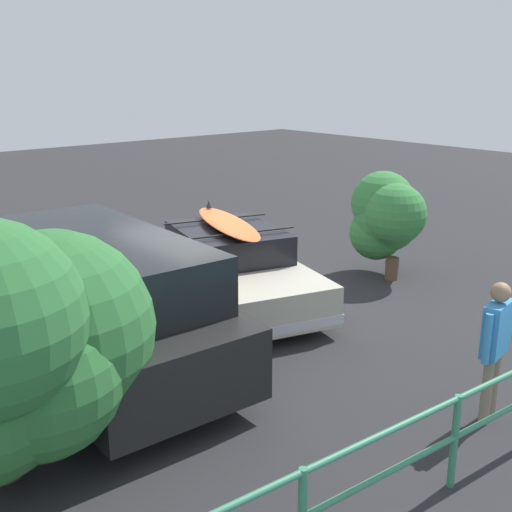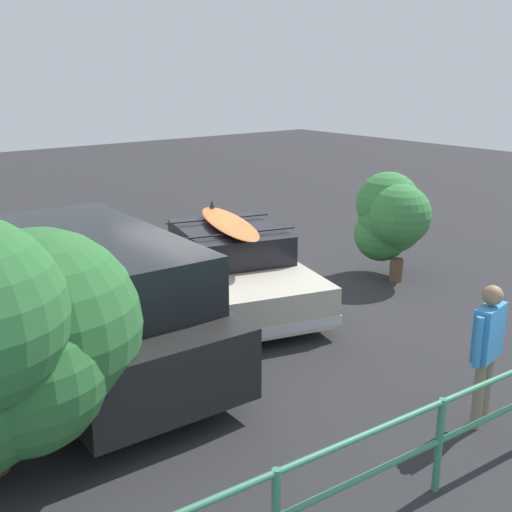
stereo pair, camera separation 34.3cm
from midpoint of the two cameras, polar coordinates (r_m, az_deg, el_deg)
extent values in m
cube|color=#28282B|center=(11.02, -5.05, -3.59)|extent=(44.00, 44.00, 0.02)
cube|color=#B7B29E|center=(10.49, -3.06, -1.77)|extent=(2.75, 4.30, 0.60)
cube|color=black|center=(10.48, -3.43, 1.24)|extent=(1.99, 2.25, 0.47)
cube|color=silver|center=(8.88, 1.68, -6.42)|extent=(1.74, 0.57, 0.14)
cube|color=silver|center=(12.30, -6.44, 0.02)|extent=(1.74, 0.57, 0.14)
cylinder|color=black|center=(9.85, 4.48, -3.95)|extent=(0.66, 0.18, 0.66)
cylinder|color=#B7B7BC|center=(9.85, 4.48, -3.95)|extent=(0.36, 0.19, 0.36)
cylinder|color=black|center=(9.16, -5.36, -5.57)|extent=(0.66, 0.18, 0.66)
cylinder|color=#B7B7BC|center=(9.16, -5.36, -5.57)|extent=(0.36, 0.19, 0.36)
cylinder|color=black|center=(11.95, -1.29, -0.22)|extent=(0.66, 0.18, 0.66)
cylinder|color=#B7B7BC|center=(11.95, -1.29, -0.22)|extent=(0.36, 0.19, 0.36)
cylinder|color=black|center=(11.39, -9.55, -1.30)|extent=(0.66, 0.18, 0.66)
cylinder|color=#B7B7BC|center=(11.39, -9.55, -1.30)|extent=(0.36, 0.19, 0.36)
cylinder|color=black|center=(9.94, -2.35, 2.04)|extent=(1.78, 0.52, 0.03)
cylinder|color=black|center=(10.89, -4.47, 3.28)|extent=(1.78, 0.52, 0.03)
ellipsoid|color=orange|center=(10.35, -3.51, 2.94)|extent=(1.39, 2.56, 0.09)
cone|color=black|center=(11.26, -5.09, 4.61)|extent=(0.10, 0.10, 0.14)
cube|color=black|center=(8.40, -15.00, -5.60)|extent=(2.12, 4.67, 0.82)
cube|color=black|center=(8.16, -15.39, -0.66)|extent=(1.92, 3.65, 0.70)
cylinder|color=black|center=(10.51, -20.25, -1.04)|extent=(0.75, 0.21, 0.74)
cylinder|color=black|center=(7.81, -4.05, -8.92)|extent=(0.83, 0.22, 0.83)
cylinder|color=#B7B7BC|center=(7.81, -4.05, -8.92)|extent=(0.45, 0.23, 0.45)
cylinder|color=black|center=(7.03, -17.75, -12.74)|extent=(0.83, 0.22, 0.83)
cylinder|color=#B7B7BC|center=(7.03, -17.75, -12.74)|extent=(0.45, 0.23, 0.45)
cylinder|color=black|center=(10.05, -12.90, -3.41)|extent=(0.83, 0.22, 0.83)
cylinder|color=#B7B7BC|center=(10.05, -12.90, -3.41)|extent=(0.45, 0.23, 0.45)
cylinder|color=gray|center=(7.63, 19.13, -10.65)|extent=(0.11, 0.11, 0.78)
cylinder|color=gray|center=(7.45, 18.55, -11.28)|extent=(0.11, 0.11, 0.78)
cube|color=#3D8ED1|center=(7.26, 19.34, -6.13)|extent=(0.48, 0.26, 0.59)
sphere|color=#9E7556|center=(7.12, 19.65, -3.07)|extent=(0.21, 0.21, 0.21)
cylinder|color=#3D8ED1|center=(7.51, 20.03, -5.65)|extent=(0.08, 0.08, 0.56)
cylinder|color=#3D8ED1|center=(7.03, 18.57, -7.01)|extent=(0.08, 0.08, 0.56)
cylinder|color=#387F5B|center=(6.30, 15.68, -15.63)|extent=(0.07, 0.07, 0.94)
cylinder|color=#387F5B|center=(6.08, 16.00, -12.08)|extent=(7.28, 0.56, 0.06)
cylinder|color=#387F5B|center=(6.27, 15.71, -15.26)|extent=(7.28, 0.56, 0.06)
cylinder|color=brown|center=(11.99, 11.18, -1.09)|extent=(0.24, 0.24, 0.41)
sphere|color=#387F3D|center=(12.19, 11.26, 4.73)|extent=(0.86, 0.86, 0.86)
sphere|color=#387F3D|center=(12.12, 10.77, 3.29)|extent=(1.23, 1.23, 1.23)
sphere|color=#387F3D|center=(12.19, 9.87, 2.04)|extent=(1.01, 1.01, 1.01)
sphere|color=#387F3D|center=(11.73, 11.49, 3.67)|extent=(1.11, 1.11, 1.11)
sphere|color=#387F3D|center=(12.11, 10.42, 4.68)|extent=(1.17, 1.17, 1.17)
cylinder|color=brown|center=(6.83, -23.04, -15.63)|extent=(0.33, 0.33, 0.55)
sphere|color=#2D6B33|center=(6.19, -20.28, -9.89)|extent=(1.54, 1.54, 1.54)
sphere|color=#2D6B33|center=(6.47, -18.91, -6.18)|extent=(1.91, 1.91, 1.91)
camera|label=1|loc=(0.17, -90.99, -0.29)|focal=45.00mm
camera|label=2|loc=(0.17, 89.01, 0.29)|focal=45.00mm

